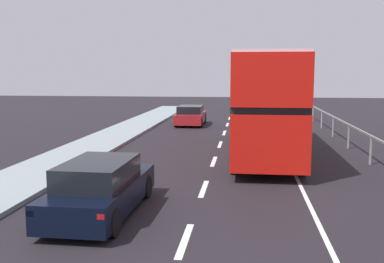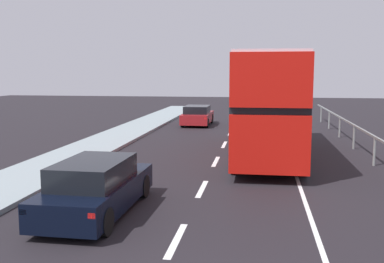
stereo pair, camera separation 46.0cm
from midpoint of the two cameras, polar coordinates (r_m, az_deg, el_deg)
The scene contains 4 objects.
lane_paint_markings at distance 14.11m, azimuth 8.18°, elevation -7.13°, with size 3.15×46.00×0.01m.
double_decker_bus_red at distance 19.58m, azimuth 8.55°, elevation 3.79°, with size 2.66×11.10×4.30m.
hatchback_car_near at distance 11.57m, azimuth -12.71°, elevation -7.10°, with size 1.80×4.52×1.41m.
sedan_car_ahead at distance 30.29m, azimuth -0.61°, elevation 2.05°, with size 1.84×4.03×1.33m.
Camera 1 is at (1.26, -4.90, 3.57)m, focal length 41.65 mm.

